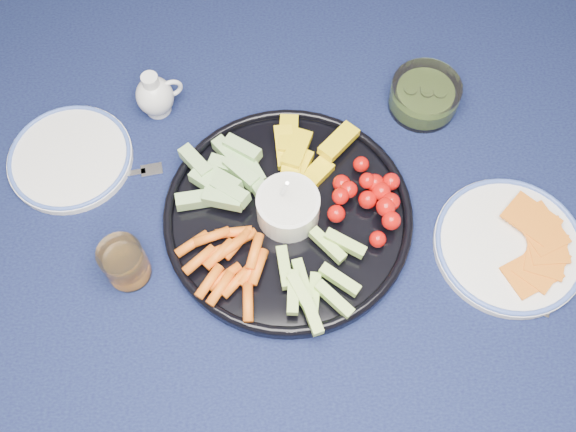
{
  "coord_description": "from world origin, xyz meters",
  "views": [
    {
      "loc": [
        0.07,
        -0.53,
        1.7
      ],
      "look_at": [
        0.08,
        -0.08,
        0.76
      ],
      "focal_mm": 40.0,
      "sensor_mm": 36.0,
      "label": 1
    }
  ],
  "objects_px": {
    "juice_tumbler": "(126,264)",
    "side_plate_extra": "(70,158)",
    "creamer_pitcher": "(155,96)",
    "cheese_plate": "(510,245)",
    "dining_table": "(244,203)",
    "crudite_platter": "(286,213)",
    "pickle_bowl": "(424,97)"
  },
  "relations": [
    {
      "from": "crudite_platter",
      "to": "pickle_bowl",
      "type": "relative_size",
      "value": 3.31
    },
    {
      "from": "creamer_pitcher",
      "to": "pickle_bowl",
      "type": "xyz_separation_m",
      "value": [
        0.47,
        -0.0,
        -0.01
      ]
    },
    {
      "from": "crudite_platter",
      "to": "dining_table",
      "type": "bearing_deg",
      "value": 134.63
    },
    {
      "from": "crudite_platter",
      "to": "creamer_pitcher",
      "type": "relative_size",
      "value": 4.42
    },
    {
      "from": "pickle_bowl",
      "to": "dining_table",
      "type": "bearing_deg",
      "value": -155.92
    },
    {
      "from": "dining_table",
      "to": "cheese_plate",
      "type": "height_order",
      "value": "cheese_plate"
    },
    {
      "from": "side_plate_extra",
      "to": "creamer_pitcher",
      "type": "bearing_deg",
      "value": 35.51
    },
    {
      "from": "cheese_plate",
      "to": "juice_tumbler",
      "type": "relative_size",
      "value": 2.97
    },
    {
      "from": "pickle_bowl",
      "to": "juice_tumbler",
      "type": "distance_m",
      "value": 0.59
    },
    {
      "from": "creamer_pitcher",
      "to": "side_plate_extra",
      "type": "xyz_separation_m",
      "value": [
        -0.14,
        -0.1,
        -0.03
      ]
    },
    {
      "from": "cheese_plate",
      "to": "side_plate_extra",
      "type": "distance_m",
      "value": 0.75
    },
    {
      "from": "dining_table",
      "to": "side_plate_extra",
      "type": "relative_size",
      "value": 7.87
    },
    {
      "from": "side_plate_extra",
      "to": "pickle_bowl",
      "type": "bearing_deg",
      "value": 9.09
    },
    {
      "from": "crudite_platter",
      "to": "juice_tumbler",
      "type": "height_order",
      "value": "crudite_platter"
    },
    {
      "from": "cheese_plate",
      "to": "side_plate_extra",
      "type": "xyz_separation_m",
      "value": [
        -0.72,
        0.18,
        -0.0
      ]
    },
    {
      "from": "crudite_platter",
      "to": "side_plate_extra",
      "type": "relative_size",
      "value": 1.91
    },
    {
      "from": "pickle_bowl",
      "to": "side_plate_extra",
      "type": "relative_size",
      "value": 0.58
    },
    {
      "from": "crudite_platter",
      "to": "side_plate_extra",
      "type": "xyz_separation_m",
      "value": [
        -0.37,
        0.12,
        -0.01
      ]
    },
    {
      "from": "creamer_pitcher",
      "to": "cheese_plate",
      "type": "relative_size",
      "value": 0.38
    },
    {
      "from": "cheese_plate",
      "to": "juice_tumbler",
      "type": "distance_m",
      "value": 0.61
    },
    {
      "from": "crudite_platter",
      "to": "cheese_plate",
      "type": "bearing_deg",
      "value": -9.64
    },
    {
      "from": "juice_tumbler",
      "to": "side_plate_extra",
      "type": "xyz_separation_m",
      "value": [
        -0.12,
        0.21,
        -0.03
      ]
    },
    {
      "from": "side_plate_extra",
      "to": "juice_tumbler",
      "type": "bearing_deg",
      "value": -60.56
    },
    {
      "from": "crudite_platter",
      "to": "pickle_bowl",
      "type": "distance_m",
      "value": 0.33
    },
    {
      "from": "pickle_bowl",
      "to": "side_plate_extra",
      "type": "xyz_separation_m",
      "value": [
        -0.62,
        -0.1,
        -0.02
      ]
    },
    {
      "from": "pickle_bowl",
      "to": "creamer_pitcher",
      "type": "bearing_deg",
      "value": 179.43
    },
    {
      "from": "side_plate_extra",
      "to": "dining_table",
      "type": "bearing_deg",
      "value": -9.06
    },
    {
      "from": "pickle_bowl",
      "to": "side_plate_extra",
      "type": "bearing_deg",
      "value": -170.91
    },
    {
      "from": "dining_table",
      "to": "side_plate_extra",
      "type": "distance_m",
      "value": 0.31
    },
    {
      "from": "creamer_pitcher",
      "to": "cheese_plate",
      "type": "xyz_separation_m",
      "value": [
        0.58,
        -0.29,
        -0.03
      ]
    },
    {
      "from": "cheese_plate",
      "to": "dining_table",
      "type": "bearing_deg",
      "value": 162.4
    },
    {
      "from": "juice_tumbler",
      "to": "dining_table",
      "type": "bearing_deg",
      "value": 43.14
    }
  ]
}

